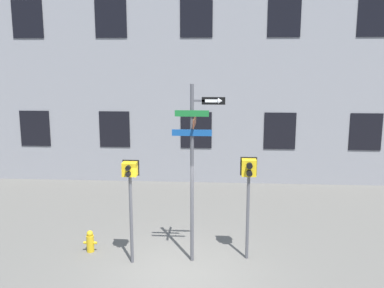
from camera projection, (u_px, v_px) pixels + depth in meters
The scene contains 6 objects.
ground_plane at pixel (177, 274), 10.30m from camera, with size 60.00×60.00×0.00m, color #595651.
building_facade at pixel (197, 19), 17.15m from camera, with size 24.00×0.63×13.44m.
street_sign_pole at pixel (194, 158), 10.47m from camera, with size 1.28×0.99×4.50m.
pedestrian_signal_left at pixel (130, 184), 10.49m from camera, with size 0.41×0.40×2.64m.
pedestrian_signal_right at pixel (249, 179), 10.70m from camera, with size 0.42×0.40×2.66m.
fire_hydrant at pixel (90, 241), 11.45m from camera, with size 0.36×0.20×0.59m.
Camera 1 is at (1.00, -9.48, 5.02)m, focal length 40.00 mm.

